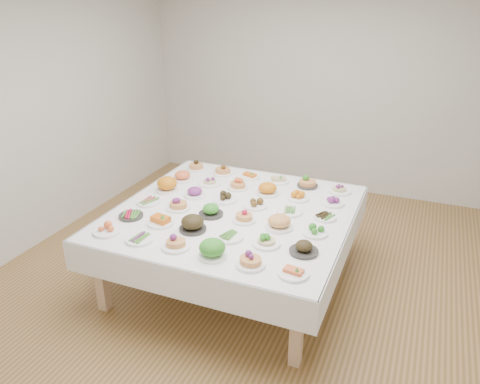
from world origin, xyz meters
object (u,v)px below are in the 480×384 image
at_px(display_table, 234,217).
at_px(dish_0, 107,228).
at_px(dish_35, 339,188).
at_px(dish_18, 167,184).

distance_m(display_table, dish_0, 1.17).
relative_size(display_table, dish_35, 9.29).
height_order(dish_0, dish_35, dish_35).
bearing_deg(dish_18, dish_35, 21.37).
relative_size(display_table, dish_18, 8.60).
height_order(display_table, dish_0, dish_0).
bearing_deg(dish_35, display_table, -135.51).
distance_m(display_table, dish_35, 1.16).
bearing_deg(dish_35, dish_0, -135.49).
height_order(dish_0, dish_18, dish_18).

